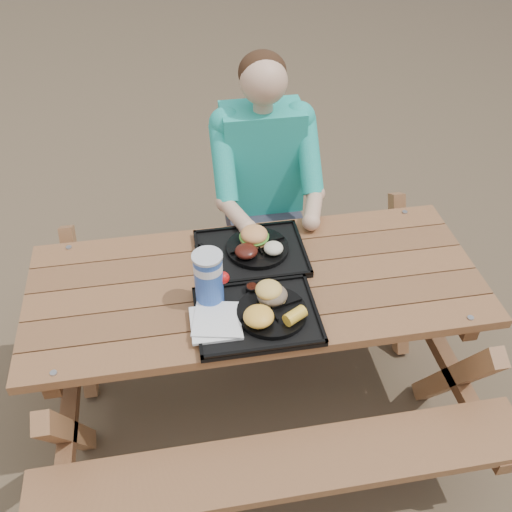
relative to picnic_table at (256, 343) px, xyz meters
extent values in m
plane|color=#999999|center=(0.00, 0.00, -0.38)|extent=(60.00, 60.00, 0.00)
cube|color=black|center=(-0.03, -0.20, 0.39)|extent=(0.45, 0.35, 0.02)
cube|color=black|center=(0.00, 0.15, 0.39)|extent=(0.45, 0.35, 0.02)
cylinder|color=black|center=(0.02, -0.21, 0.41)|extent=(0.26, 0.26, 0.02)
cylinder|color=black|center=(0.03, 0.16, 0.41)|extent=(0.26, 0.26, 0.02)
cube|color=white|center=(-0.19, -0.22, 0.41)|extent=(0.18, 0.18, 0.02)
cylinder|color=#1642A9|center=(-0.19, -0.10, 0.50)|extent=(0.11, 0.11, 0.21)
cylinder|color=black|center=(-0.03, -0.08, 0.41)|extent=(0.05, 0.05, 0.03)
cylinder|color=yellow|center=(0.03, -0.07, 0.41)|extent=(0.05, 0.05, 0.03)
ellipsoid|color=yellow|center=(-0.03, -0.26, 0.44)|extent=(0.11, 0.11, 0.06)
cube|color=black|center=(-0.18, 0.16, 0.40)|extent=(0.08, 0.16, 0.01)
ellipsoid|color=#41130D|center=(-0.02, 0.12, 0.44)|extent=(0.09, 0.09, 0.04)
ellipsoid|color=#EDE4C9|center=(0.09, 0.11, 0.44)|extent=(0.08, 0.08, 0.04)
camera|label=1|loc=(-0.28, -1.63, 1.93)|focal=40.00mm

